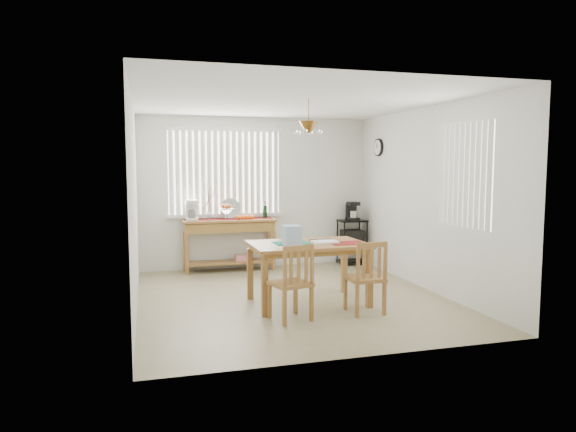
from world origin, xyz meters
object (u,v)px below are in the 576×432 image
object	(u,v)px
sideboard	(230,232)
chair_left	(292,283)
wire_cart	(352,238)
cart_items	(352,211)
dining_table	(308,250)
chair_right	(366,278)

from	to	relation	value
sideboard	chair_left	size ratio (longest dim) A/B	1.74
wire_cart	cart_items	bearing A→B (deg)	90.00
dining_table	sideboard	bearing A→B (deg)	105.07
sideboard	chair_right	world-z (taller)	chair_right
dining_table	chair_right	bearing A→B (deg)	-49.40
sideboard	dining_table	distance (m)	2.43
wire_cart	chair_left	world-z (taller)	chair_left
cart_items	chair_left	size ratio (longest dim) A/B	0.37
chair_left	chair_right	world-z (taller)	chair_left
chair_right	cart_items	bearing A→B (deg)	70.51
chair_left	chair_right	distance (m)	0.93
wire_cart	dining_table	size ratio (longest dim) A/B	0.54
sideboard	wire_cart	size ratio (longest dim) A/B	1.93
wire_cart	sideboard	bearing A→B (deg)	179.69
dining_table	chair_left	world-z (taller)	chair_left
sideboard	wire_cart	bearing A→B (deg)	-0.31
wire_cart	dining_table	world-z (taller)	wire_cart
wire_cart	chair_right	xyz separation A→B (m)	(-1.05, -2.95, -0.05)
sideboard	dining_table	xyz separation A→B (m)	(0.63, -2.34, 0.04)
sideboard	cart_items	world-z (taller)	cart_items
wire_cart	cart_items	distance (m)	0.47
cart_items	dining_table	xyz separation A→B (m)	(-1.58, -2.34, -0.26)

